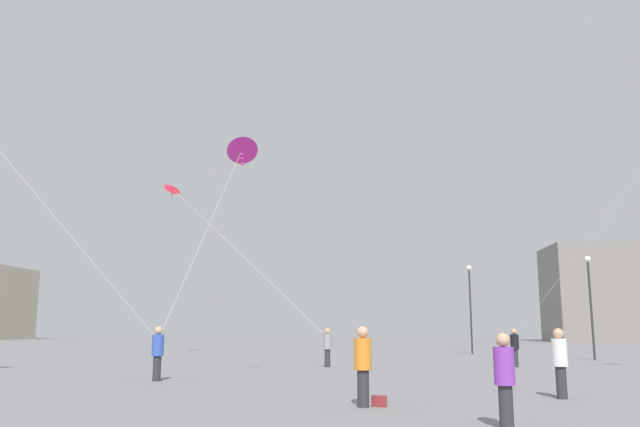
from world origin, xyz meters
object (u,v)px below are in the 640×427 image
object	(u,v)px
person_in_black	(515,346)
lamppost_east	(590,291)
lamppost_west	(470,295)
handbag_beside_flyer	(379,401)
person_in_orange	(363,362)
kite_crimson_diamond	(174,190)
person_in_white	(560,360)
person_in_blue	(158,351)
person_in_purple	(505,376)
kite_magenta_diamond	(242,151)
building_centre_hall	(613,293)
person_in_grey	(327,346)

from	to	relation	value
person_in_black	lamppost_east	distance (m)	9.06
lamppost_west	handbag_beside_flyer	xyz separation A→B (m)	(-7.86, -29.12, -3.74)
person_in_orange	kite_crimson_diamond	distance (m)	29.99
kite_crimson_diamond	lamppost_east	distance (m)	25.85
person_in_white	lamppost_west	world-z (taller)	lamppost_west
person_in_white	person_in_blue	xyz separation A→B (m)	(-11.37, 4.91, 0.03)
lamppost_east	lamppost_west	xyz separation A→B (m)	(-4.87, 8.17, 0.16)
person_in_purple	kite_magenta_diamond	xyz separation A→B (m)	(-6.27, 10.34, 6.97)
person_in_orange	handbag_beside_flyer	world-z (taller)	person_in_orange
lamppost_west	person_in_white	bearing A→B (deg)	-96.89
person_in_white	kite_crimson_diamond	distance (m)	30.71
kite_magenta_diamond	person_in_blue	bearing A→B (deg)	-168.50
person_in_blue	handbag_beside_flyer	distance (m)	9.56
person_in_purple	handbag_beside_flyer	world-z (taller)	person_in_purple
building_centre_hall	handbag_beside_flyer	world-z (taller)	building_centre_hall
kite_magenta_diamond	person_in_white	bearing A→B (deg)	-31.53
person_in_grey	person_in_black	size ratio (longest dim) A/B	1.01
person_in_black	kite_magenta_diamond	size ratio (longest dim) A/B	0.24
person_in_blue	handbag_beside_flyer	world-z (taller)	person_in_blue
kite_magenta_diamond	building_centre_hall	bearing A→B (deg)	58.00
handbag_beside_flyer	person_in_purple	bearing A→B (deg)	-58.25
person_in_black	kite_magenta_diamond	xyz separation A→B (m)	(-11.15, -7.47, 6.94)
person_in_orange	lamppost_east	xyz separation A→B (m)	(13.07, 21.04, 2.74)
person_in_white	person_in_blue	size ratio (longest dim) A/B	0.97
person_in_white	person_in_purple	size ratio (longest dim) A/B	1.05
person_in_grey	lamppost_west	xyz separation A→B (m)	(9.30, 14.66, 2.93)
building_centre_hall	person_in_grey	bearing A→B (deg)	-123.32
person_in_black	building_centre_hall	bearing A→B (deg)	152.87
person_in_white	person_in_black	distance (m)	13.10
kite_crimson_diamond	kite_magenta_diamond	world-z (taller)	kite_crimson_diamond
person_in_white	person_in_purple	bearing A→B (deg)	59.14
person_in_black	kite_magenta_diamond	bearing A→B (deg)	-56.64
kite_magenta_diamond	handbag_beside_flyer	xyz separation A→B (m)	(4.29, -7.15, -7.74)
person_in_blue	lamppost_east	xyz separation A→B (m)	(19.55, 14.31, 2.74)
person_in_white	person_in_grey	bearing A→B (deg)	-68.02
person_in_grey	handbag_beside_flyer	world-z (taller)	person_in_grey
building_centre_hall	handbag_beside_flyer	xyz separation A→B (m)	(-33.27, -67.25, -5.83)
lamppost_west	handbag_beside_flyer	world-z (taller)	lamppost_west
person_in_orange	person_in_purple	bearing A→B (deg)	111.03
person_in_black	person_in_purple	bearing A→B (deg)	-15.81
person_in_blue	building_centre_hall	bearing A→B (deg)	-158.36
person_in_grey	lamppost_west	distance (m)	17.61
person_in_orange	person_in_blue	distance (m)	9.34
kite_magenta_diamond	lamppost_west	size ratio (longest dim) A/B	1.20
kite_crimson_diamond	lamppost_west	size ratio (longest dim) A/B	2.10
person_in_white	person_in_blue	world-z (taller)	person_in_blue
person_in_white	building_centre_hall	world-z (taller)	building_centre_hall
person_in_black	handbag_beside_flyer	distance (m)	16.17
person_in_purple	person_in_blue	distance (m)	13.19
person_in_black	lamppost_east	bearing A→B (deg)	136.64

